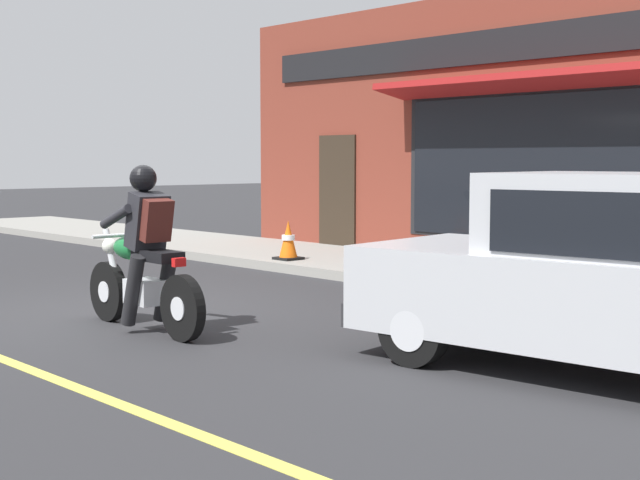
{
  "coord_description": "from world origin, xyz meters",
  "views": [
    {
      "loc": [
        -4.88,
        -8.54,
        1.67
      ],
      "look_at": [
        0.57,
        -2.74,
        0.95
      ],
      "focal_mm": 50.0,
      "sensor_mm": 36.0,
      "label": 1
    }
  ],
  "objects": [
    {
      "name": "motorcycle_with_rider",
      "position": [
        -0.25,
        -1.1,
        0.68
      ],
      "size": [
        0.56,
        2.02,
        1.62
      ],
      "color": "black",
      "rests_on": "ground"
    },
    {
      "name": "storefront_building",
      "position": [
        6.45,
        0.14,
        2.11
      ],
      "size": [
        1.25,
        9.62,
        4.2
      ],
      "color": "maroon",
      "rests_on": "ground"
    },
    {
      "name": "sidewalk_curb",
      "position": [
        4.92,
        3.0,
        0.07
      ],
      "size": [
        2.6,
        22.0,
        0.14
      ],
      "primitive_type": "cube",
      "color": "gray",
      "rests_on": "ground"
    },
    {
      "name": "traffic_cone",
      "position": [
        4.04,
        1.68,
        0.43
      ],
      "size": [
        0.36,
        0.36,
        0.6
      ],
      "color": "black",
      "rests_on": "sidewalk_curb"
    },
    {
      "name": "car_hatchback",
      "position": [
        1.39,
        -5.06,
        0.77
      ],
      "size": [
        2.05,
        3.94,
        1.57
      ],
      "color": "black",
      "rests_on": "ground"
    },
    {
      "name": "ground_plane",
      "position": [
        0.0,
        0.0,
        0.0
      ],
      "size": [
        80.0,
        80.0,
        0.0
      ],
      "primitive_type": "plane",
      "color": "#2B2B2D"
    }
  ]
}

